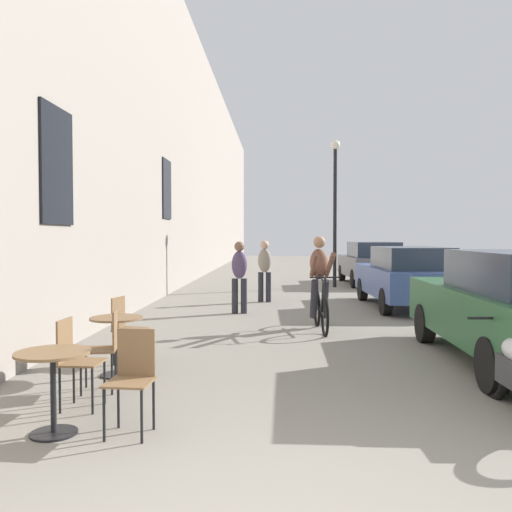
% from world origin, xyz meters
% --- Properties ---
extents(building_facade_left, '(0.54, 68.00, 9.76)m').
position_xyz_m(building_facade_left, '(-3.45, 14.00, 4.88)').
color(building_facade_left, gray).
rests_on(building_facade_left, ground_plane).
extents(cafe_table_near, '(0.64, 0.64, 0.72)m').
position_xyz_m(cafe_table_near, '(-1.92, 1.80, 0.52)').
color(cafe_table_near, black).
rests_on(cafe_table_near, ground_plane).
extents(cafe_chair_near_toward_street, '(0.40, 0.40, 0.89)m').
position_xyz_m(cafe_chair_near_toward_street, '(-1.99, 2.50, 0.52)').
color(cafe_chair_near_toward_street, black).
rests_on(cafe_chair_near_toward_street, ground_plane).
extents(cafe_chair_near_toward_wall, '(0.41, 0.41, 0.89)m').
position_xyz_m(cafe_chair_near_toward_wall, '(-1.25, 1.87, 0.52)').
color(cafe_chair_near_toward_wall, black).
rests_on(cafe_chair_near_toward_wall, ground_plane).
extents(cafe_table_mid, '(0.64, 0.64, 0.72)m').
position_xyz_m(cafe_table_mid, '(-1.96, 3.76, 0.52)').
color(cafe_table_mid, black).
rests_on(cafe_table_mid, ground_plane).
extents(cafe_chair_mid_toward_street, '(0.44, 0.44, 0.89)m').
position_xyz_m(cafe_chair_mid_toward_street, '(-1.88, 3.10, 0.52)').
color(cafe_chair_mid_toward_street, black).
rests_on(cafe_chair_mid_toward_street, ground_plane).
extents(cafe_chair_mid_toward_wall, '(0.45, 0.45, 0.89)m').
position_xyz_m(cafe_chair_mid_toward_wall, '(-2.03, 4.40, 0.52)').
color(cafe_chair_mid_toward_wall, black).
rests_on(cafe_chair_mid_toward_wall, ground_plane).
extents(cyclist_on_bicycle, '(0.52, 1.76, 1.74)m').
position_xyz_m(cyclist_on_bicycle, '(0.78, 7.15, 0.81)').
color(cyclist_on_bicycle, black).
rests_on(cyclist_on_bicycle, ground_plane).
extents(pedestrian_near, '(0.34, 0.24, 1.59)m').
position_xyz_m(pedestrian_near, '(-0.84, 9.13, 0.89)').
color(pedestrian_near, '#26262D').
rests_on(pedestrian_near, ground_plane).
extents(pedestrian_mid, '(0.35, 0.25, 1.59)m').
position_xyz_m(pedestrian_mid, '(-0.33, 11.23, 0.90)').
color(pedestrian_mid, '#26262D').
rests_on(pedestrian_mid, ground_plane).
extents(street_lamp, '(0.32, 0.32, 4.90)m').
position_xyz_m(street_lamp, '(1.92, 15.42, 3.11)').
color(street_lamp, black).
rests_on(street_lamp, ground_plane).
extents(parked_car_second, '(1.83, 4.14, 1.46)m').
position_xyz_m(parked_car_second, '(3.08, 10.23, 0.76)').
color(parked_car_second, '#384C84').
rests_on(parked_car_second, ground_plane).
extents(parked_car_third, '(1.88, 4.27, 1.50)m').
position_xyz_m(parked_car_third, '(3.30, 16.47, 0.78)').
color(parked_car_third, '#595960').
rests_on(parked_car_third, ground_plane).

